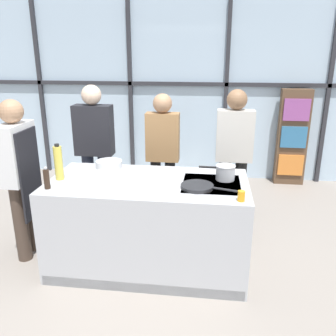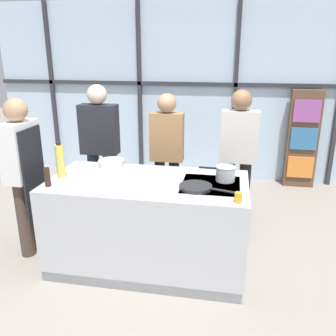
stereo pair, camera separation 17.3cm
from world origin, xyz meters
name	(u,v)px [view 1 (the left image)]	position (x,y,z in m)	size (l,w,h in m)	color
ground_plane	(149,264)	(0.00, 0.00, 0.00)	(18.00, 18.00, 0.00)	gray
back_window_wall	(178,92)	(0.00, 2.74, 1.40)	(6.40, 0.10, 2.80)	silver
bookshelf	(292,138)	(1.82, 2.56, 0.75)	(0.45, 0.19, 1.50)	brown
demo_island	(149,224)	(0.00, 0.00, 0.44)	(1.86, 0.93, 0.89)	#B7BABF
chef	(20,172)	(-1.28, 0.03, 0.91)	(0.23, 0.44, 1.62)	#47382D
spectator_far_left	(95,146)	(-0.84, 0.99, 0.94)	(0.46, 0.23, 1.67)	#232838
spectator_center_left	(163,151)	(0.00, 0.99, 0.91)	(0.39, 0.22, 1.58)	black
spectator_center_right	(234,151)	(0.84, 0.99, 0.94)	(0.42, 0.23, 1.64)	black
frying_pan	(198,186)	(0.47, -0.13, 0.91)	(0.51, 0.29, 0.03)	#232326
saucepan	(225,172)	(0.71, 0.12, 0.96)	(0.34, 0.18, 0.14)	silver
white_plate	(108,173)	(-0.43, 0.16, 0.90)	(0.26, 0.26, 0.01)	white
mixing_bowl	(109,164)	(-0.47, 0.34, 0.93)	(0.27, 0.27, 0.07)	silver
oil_bottle	(58,163)	(-0.83, -0.06, 1.05)	(0.08, 0.08, 0.34)	#E0CC4C
pepper_grinder	(47,179)	(-0.84, -0.30, 0.98)	(0.05, 0.05, 0.20)	#332319
juice_glass_near	(241,196)	(0.83, -0.36, 0.93)	(0.06, 0.06, 0.09)	orange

